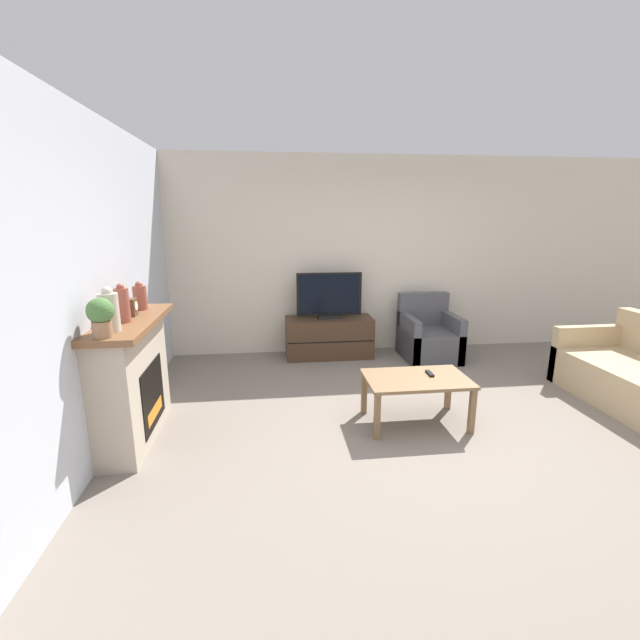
{
  "coord_description": "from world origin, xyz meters",
  "views": [
    {
      "loc": [
        -1.53,
        -3.25,
        1.89
      ],
      "look_at": [
        -1.02,
        1.0,
        0.85
      ],
      "focal_mm": 24.0,
      "sensor_mm": 36.0,
      "label": 1
    }
  ],
  "objects_px": {
    "mantel_vase_centre_left": "(122,304)",
    "tv_stand": "(329,337)",
    "tv": "(329,297)",
    "armchair": "(428,338)",
    "mantel_vase_right": "(140,297)",
    "remote": "(430,373)",
    "potted_plant": "(101,315)",
    "fireplace": "(132,378)",
    "mantel_clock": "(132,307)",
    "coffee_table": "(416,384)",
    "mantel_vase_left": "(109,311)"
  },
  "relations": [
    {
      "from": "mantel_vase_right",
      "to": "mantel_clock",
      "type": "distance_m",
      "value": 0.26
    },
    {
      "from": "potted_plant",
      "to": "remote",
      "type": "relative_size",
      "value": 1.88
    },
    {
      "from": "mantel_vase_left",
      "to": "mantel_vase_centre_left",
      "type": "distance_m",
      "value": 0.29
    },
    {
      "from": "fireplace",
      "to": "armchair",
      "type": "relative_size",
      "value": 1.51
    },
    {
      "from": "remote",
      "to": "fireplace",
      "type": "bearing_deg",
      "value": -177.85
    },
    {
      "from": "tv_stand",
      "to": "fireplace",
      "type": "bearing_deg",
      "value": -134.8
    },
    {
      "from": "tv_stand",
      "to": "coffee_table",
      "type": "bearing_deg",
      "value": -75.65
    },
    {
      "from": "mantel_vase_centre_left",
      "to": "tv",
      "type": "height_order",
      "value": "mantel_vase_centre_left"
    },
    {
      "from": "mantel_vase_centre_left",
      "to": "tv_stand",
      "type": "relative_size",
      "value": 0.27
    },
    {
      "from": "mantel_clock",
      "to": "armchair",
      "type": "distance_m",
      "value": 3.8
    },
    {
      "from": "mantel_vase_left",
      "to": "tv_stand",
      "type": "bearing_deg",
      "value": 50.48
    },
    {
      "from": "potted_plant",
      "to": "tv",
      "type": "relative_size",
      "value": 0.32
    },
    {
      "from": "tv_stand",
      "to": "armchair",
      "type": "distance_m",
      "value": 1.36
    },
    {
      "from": "mantel_vase_left",
      "to": "remote",
      "type": "xyz_separation_m",
      "value": [
        2.64,
        0.4,
        -0.76
      ]
    },
    {
      "from": "mantel_vase_right",
      "to": "armchair",
      "type": "distance_m",
      "value": 3.7
    },
    {
      "from": "mantel_vase_right",
      "to": "potted_plant",
      "type": "xyz_separation_m",
      "value": [
        0.0,
        -0.94,
        0.04
      ]
    },
    {
      "from": "remote",
      "to": "coffee_table",
      "type": "bearing_deg",
      "value": -156.0
    },
    {
      "from": "mantel_vase_centre_left",
      "to": "remote",
      "type": "xyz_separation_m",
      "value": [
        2.64,
        0.11,
        -0.75
      ]
    },
    {
      "from": "tv_stand",
      "to": "armchair",
      "type": "xyz_separation_m",
      "value": [
        1.34,
        -0.21,
        0.01
      ]
    },
    {
      "from": "mantel_vase_left",
      "to": "potted_plant",
      "type": "distance_m",
      "value": 0.16
    },
    {
      "from": "tv",
      "to": "coffee_table",
      "type": "bearing_deg",
      "value": -75.64
    },
    {
      "from": "tv_stand",
      "to": "armchair",
      "type": "height_order",
      "value": "armchair"
    },
    {
      "from": "potted_plant",
      "to": "fireplace",
      "type": "bearing_deg",
      "value": 91.74
    },
    {
      "from": "mantel_vase_right",
      "to": "armchair",
      "type": "height_order",
      "value": "mantel_vase_right"
    },
    {
      "from": "mantel_vase_centre_left",
      "to": "mantel_vase_right",
      "type": "relative_size",
      "value": 1.22
    },
    {
      "from": "fireplace",
      "to": "mantel_vase_centre_left",
      "type": "distance_m",
      "value": 0.67
    },
    {
      "from": "fireplace",
      "to": "mantel_clock",
      "type": "xyz_separation_m",
      "value": [
        0.02,
        0.13,
        0.6
      ]
    },
    {
      "from": "potted_plant",
      "to": "remote",
      "type": "height_order",
      "value": "potted_plant"
    },
    {
      "from": "armchair",
      "to": "remote",
      "type": "distance_m",
      "value": 1.9
    },
    {
      "from": "armchair",
      "to": "tv_stand",
      "type": "bearing_deg",
      "value": 170.94
    },
    {
      "from": "mantel_vase_centre_left",
      "to": "tv",
      "type": "xyz_separation_m",
      "value": [
        1.97,
        2.1,
        -0.37
      ]
    },
    {
      "from": "coffee_table",
      "to": "fireplace",
      "type": "bearing_deg",
      "value": 178.97
    },
    {
      "from": "tv_stand",
      "to": "armchair",
      "type": "relative_size",
      "value": 1.37
    },
    {
      "from": "mantel_vase_right",
      "to": "tv_stand",
      "type": "bearing_deg",
      "value": 39.31
    },
    {
      "from": "mantel_vase_centre_left",
      "to": "fireplace",
      "type": "bearing_deg",
      "value": 99.75
    },
    {
      "from": "mantel_vase_centre_left",
      "to": "mantel_vase_right",
      "type": "distance_m",
      "value": 0.49
    },
    {
      "from": "mantel_vase_centre_left",
      "to": "tv_stand",
      "type": "distance_m",
      "value": 3.03
    },
    {
      "from": "tv",
      "to": "armchair",
      "type": "xyz_separation_m",
      "value": [
        1.34,
        -0.21,
        -0.55
      ]
    },
    {
      "from": "tv",
      "to": "remote",
      "type": "height_order",
      "value": "tv"
    },
    {
      "from": "tv_stand",
      "to": "tv",
      "type": "distance_m",
      "value": 0.56
    },
    {
      "from": "tv_stand",
      "to": "remote",
      "type": "bearing_deg",
      "value": -71.39
    },
    {
      "from": "potted_plant",
      "to": "armchair",
      "type": "relative_size",
      "value": 0.33
    },
    {
      "from": "remote",
      "to": "potted_plant",
      "type": "bearing_deg",
      "value": -166.11
    },
    {
      "from": "coffee_table",
      "to": "remote",
      "type": "height_order",
      "value": "remote"
    },
    {
      "from": "tv",
      "to": "remote",
      "type": "relative_size",
      "value": 5.81
    },
    {
      "from": "mantel_vase_right",
      "to": "mantel_clock",
      "type": "relative_size",
      "value": 1.73
    },
    {
      "from": "fireplace",
      "to": "mantel_vase_centre_left",
      "type": "xyz_separation_m",
      "value": [
        0.02,
        -0.1,
        0.67
      ]
    },
    {
      "from": "mantel_vase_centre_left",
      "to": "mantel_vase_right",
      "type": "bearing_deg",
      "value": 90.0
    },
    {
      "from": "mantel_vase_centre_left",
      "to": "mantel_clock",
      "type": "relative_size",
      "value": 2.1
    },
    {
      "from": "tv",
      "to": "remote",
      "type": "bearing_deg",
      "value": -71.37
    }
  ]
}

